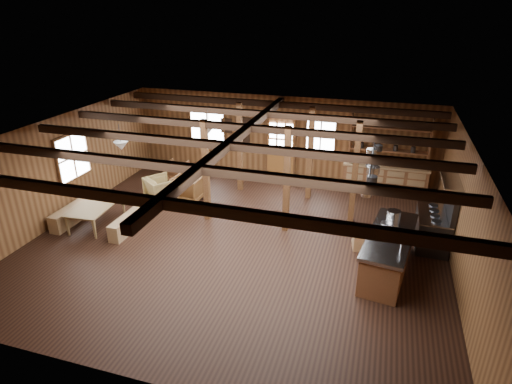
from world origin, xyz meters
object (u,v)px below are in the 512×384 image
armchair_b (189,188)px  armchair_c (161,189)px  dining_table (98,214)px  armchair_a (177,170)px  commercial_range (435,223)px  kitchen_island (388,253)px

armchair_b → armchair_c: (-0.75, -0.32, -0.01)m
armchair_b → dining_table: bearing=54.5°
dining_table → armchair_c: armchair_c is taller
armchair_a → dining_table: bearing=81.6°
armchair_a → armchair_b: size_ratio=0.81×
commercial_range → armchair_a: commercial_range is taller
commercial_range → dining_table: (-8.55, -1.46, -0.31)m
kitchen_island → dining_table: bearing=-171.9°
dining_table → armchair_a: armchair_a is taller
commercial_range → armchair_c: bearing=177.2°
commercial_range → dining_table: 8.68m
dining_table → kitchen_island: bearing=-95.2°
commercial_range → armchair_c: 7.65m
kitchen_island → armchair_b: bearing=167.7°
dining_table → armchair_a: size_ratio=2.40×
commercial_range → armchair_b: commercial_range is taller
kitchen_island → armchair_c: 6.84m
kitchen_island → armchair_b: size_ratio=3.07×
kitchen_island → dining_table: size_ratio=1.57×
armchair_b → armchair_c: bearing=25.3°
armchair_a → armchair_c: (0.35, -1.73, 0.06)m
dining_table → armchair_b: armchair_b is taller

